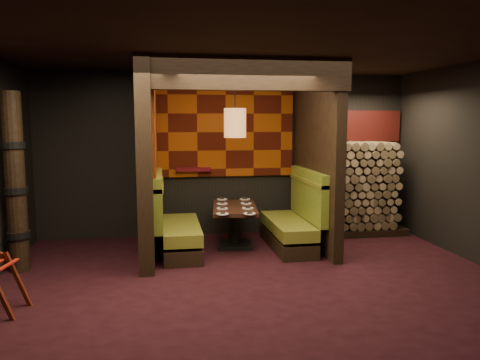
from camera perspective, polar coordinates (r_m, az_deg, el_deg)
name	(u,v)px	position (r m, az deg, el deg)	size (l,w,h in m)	color
floor	(257,287)	(5.90, 2.10, -12.85)	(6.50, 5.50, 0.02)	black
ceiling	(258,47)	(5.60, 2.25, 15.90)	(6.50, 5.50, 0.02)	black
wall_back	(227,154)	(8.28, -1.64, 3.14)	(6.50, 0.02, 2.85)	black
wall_front	(347,218)	(2.95, 12.96, -4.50)	(6.50, 0.02, 2.85)	black
partition_left	(147,161)	(7.11, -11.28, 2.33)	(0.20, 2.20, 2.85)	black
partition_right	(316,158)	(7.55, 9.30, 2.65)	(0.15, 2.10, 2.85)	black
header_beam	(246,73)	(6.25, 0.68, 12.87)	(2.85, 0.18, 0.44)	black
tapa_back_panel	(226,132)	(8.21, -1.78, 5.87)	(2.40, 0.06, 1.55)	#8D3A0B
tapa_side_panel	(155,132)	(7.26, -10.37, 5.81)	(0.04, 1.85, 1.45)	#8D3A0B
lacquer_shelf	(193,169)	(8.14, -5.72, 1.30)	(0.60, 0.12, 0.07)	#580F16
booth_bench_left	(174,227)	(7.26, -8.00, -5.69)	(0.68, 1.60, 1.14)	black
booth_bench_right	(294,223)	(7.54, 6.59, -5.19)	(0.68, 1.60, 1.14)	black
dining_table	(235,220)	(7.51, -0.66, -4.94)	(0.83, 1.33, 0.66)	black
place_settings	(235,205)	(7.47, -0.66, -3.12)	(0.73, 1.51, 0.03)	white
pendant_lamp	(235,123)	(7.30, -0.61, 6.98)	(0.34, 0.34, 1.09)	#B06C3A
totem_column	(15,184)	(6.86, -25.72, -0.43)	(0.31, 0.31, 2.40)	black
firewood_stack	(357,188)	(8.57, 14.08, -1.01)	(1.73, 0.70, 1.64)	black
mosaic_header	(352,126)	(8.79, 13.44, 6.40)	(1.83, 0.10, 0.56)	maroon
bay_front_post	(317,157)	(7.82, 9.31, 2.81)	(0.08, 0.08, 2.85)	black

